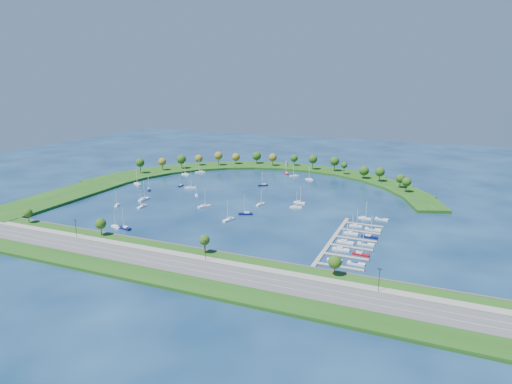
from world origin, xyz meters
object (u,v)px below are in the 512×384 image
at_px(dock_system, 345,242).
at_px(moored_boat_1, 229,219).
at_px(moored_boat_3, 294,176).
at_px(moored_boat_8, 286,173).
at_px(docked_boat_8, 356,225).
at_px(moored_boat_17, 246,213).
at_px(docked_boat_2, 341,249).
at_px(moored_boat_10, 117,205).
at_px(moored_boat_7, 186,174).
at_px(moored_boat_4, 200,172).
at_px(docked_boat_11, 382,219).
at_px(moored_boat_13, 142,206).
at_px(docked_boat_0, 334,259).
at_px(moored_boat_6, 299,202).
at_px(moored_boat_15, 296,207).
at_px(docked_boat_9, 373,229).
at_px(moored_boat_2, 204,206).
at_px(moored_boat_20, 181,185).
at_px(moored_boat_5, 196,195).
at_px(moored_boat_12, 149,189).
at_px(moored_boat_21, 125,228).
at_px(docked_boat_5, 366,244).
at_px(docked_boat_10, 365,218).
at_px(moored_boat_0, 190,187).
at_px(docked_boat_6, 351,233).
at_px(moored_boat_14, 138,184).
at_px(moored_boat_9, 144,199).
at_px(harbor_tower, 286,164).
at_px(moored_boat_18, 310,179).
at_px(docked_boat_1, 356,263).
at_px(moored_boat_11, 263,185).
at_px(moored_boat_19, 116,226).
at_px(docked_boat_3, 361,254).
at_px(docked_boat_4, 345,242).

distance_m(dock_system, moored_boat_1, 74.95).
distance_m(moored_boat_3, moored_boat_8, 12.04).
bearing_deg(docked_boat_8, moored_boat_17, 177.00).
bearing_deg(docked_boat_2, dock_system, 87.60).
bearing_deg(moored_boat_10, moored_boat_7, -22.54).
relative_size(moored_boat_4, docked_boat_11, 1.56).
bearing_deg(moored_boat_13, moored_boat_10, -76.36).
relative_size(moored_boat_7, docked_boat_0, 1.16).
bearing_deg(docked_boat_8, moored_boat_6, 136.68).
relative_size(moored_boat_15, docked_boat_0, 1.12).
distance_m(moored_boat_10, docked_boat_9, 171.19).
xyz_separation_m(moored_boat_2, docked_boat_8, (102.89, -0.44, -0.07)).
bearing_deg(moored_boat_7, moored_boat_20, 125.92).
bearing_deg(moored_boat_2, moored_boat_6, -25.12).
xyz_separation_m(docked_boat_8, docked_boat_9, (10.43, -2.29, -0.19)).
xyz_separation_m(moored_boat_17, docked_boat_2, (69.97, -36.48, -0.02)).
relative_size(moored_boat_2, docked_boat_11, 1.57).
relative_size(moored_boat_5, moored_boat_8, 0.80).
relative_size(moored_boat_10, moored_boat_12, 0.95).
height_order(moored_boat_21, docked_boat_5, moored_boat_21).
relative_size(docked_boat_5, docked_boat_10, 0.77).
relative_size(moored_boat_0, docked_boat_11, 1.56).
bearing_deg(moored_boat_21, docked_boat_6, -148.71).
relative_size(moored_boat_5, moored_boat_14, 0.70).
bearing_deg(moored_boat_20, moored_boat_9, -7.29).
distance_m(harbor_tower, moored_boat_1, 169.14).
xyz_separation_m(moored_boat_0, moored_boat_18, (79.28, 65.83, -0.06)).
distance_m(moored_boat_8, moored_boat_13, 149.91).
relative_size(docked_boat_1, docked_boat_8, 0.78).
height_order(docked_boat_9, docked_boat_10, docked_boat_10).
height_order(harbor_tower, moored_boat_12, moored_boat_12).
height_order(harbor_tower, moored_boat_10, moored_boat_10).
relative_size(moored_boat_11, moored_boat_13, 0.96).
bearing_deg(moored_boat_9, docked_boat_2, -101.62).
bearing_deg(moored_boat_10, moored_boat_3, -59.02).
bearing_deg(moored_boat_6, dock_system, -51.24).
height_order(moored_boat_20, docked_boat_0, docked_boat_0).
bearing_deg(moored_boat_9, docked_boat_5, -96.42).
bearing_deg(moored_boat_4, docked_boat_5, 110.84).
relative_size(harbor_tower, moored_boat_15, 0.36).
distance_m(moored_boat_18, docked_boat_9, 130.54).
distance_m(moored_boat_1, moored_boat_3, 135.13).
bearing_deg(moored_boat_9, docked_boat_0, -106.51).
distance_m(moored_boat_2, moored_boat_19, 63.35).
xyz_separation_m(moored_boat_8, docked_boat_3, (96.91, -165.66, 0.01)).
xyz_separation_m(moored_boat_19, docked_boat_0, (129.95, 2.47, -0.01)).
bearing_deg(docked_boat_10, docked_boat_4, -92.15).
relative_size(moored_boat_0, moored_boat_1, 1.03).
xyz_separation_m(moored_boat_14, moored_boat_15, (140.88, -12.90, -0.06)).
distance_m(moored_boat_5, docked_boat_10, 125.57).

